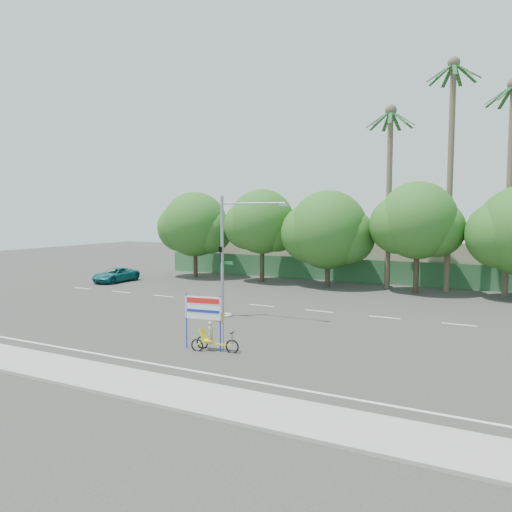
% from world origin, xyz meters
% --- Properties ---
extents(ground, '(120.00, 120.00, 0.00)m').
position_xyz_m(ground, '(0.00, 0.00, 0.00)').
color(ground, '#33302D').
rests_on(ground, ground).
extents(sidewalk_near, '(50.00, 2.40, 0.12)m').
position_xyz_m(sidewalk_near, '(0.00, -7.50, 0.06)').
color(sidewalk_near, gray).
rests_on(sidewalk_near, ground).
extents(fence, '(38.00, 0.08, 2.00)m').
position_xyz_m(fence, '(0.00, 21.50, 1.00)').
color(fence, '#336B3D').
rests_on(fence, ground).
extents(building_left, '(12.00, 8.00, 4.00)m').
position_xyz_m(building_left, '(-10.00, 26.00, 2.00)').
color(building_left, '#C1B999').
rests_on(building_left, ground).
extents(building_right, '(14.00, 8.00, 3.60)m').
position_xyz_m(building_right, '(8.00, 26.00, 1.80)').
color(building_right, '#C1B999').
rests_on(building_right, ground).
extents(tree_far_left, '(7.14, 6.00, 7.96)m').
position_xyz_m(tree_far_left, '(-14.05, 18.00, 4.76)').
color(tree_far_left, '#473828').
rests_on(tree_far_left, ground).
extents(tree_left, '(6.66, 5.60, 8.07)m').
position_xyz_m(tree_left, '(-7.05, 18.00, 5.06)').
color(tree_left, '#473828').
rests_on(tree_left, ground).
extents(tree_center, '(7.62, 6.40, 7.85)m').
position_xyz_m(tree_center, '(-1.05, 18.00, 4.47)').
color(tree_center, '#473828').
rests_on(tree_center, ground).
extents(tree_right, '(6.90, 5.80, 8.36)m').
position_xyz_m(tree_right, '(5.95, 18.00, 5.24)').
color(tree_right, '#473828').
rests_on(tree_right, ground).
extents(palm_tall, '(3.73, 3.79, 17.45)m').
position_xyz_m(palm_tall, '(8.00, 19.50, 10.46)').
color(palm_tall, '#70604C').
rests_on(palm_tall, ground).
extents(palm_mid, '(3.73, 3.79, 15.45)m').
position_xyz_m(palm_mid, '(12.00, 19.50, 9.40)').
color(palm_mid, '#70604C').
rests_on(palm_mid, ground).
extents(palm_short, '(3.73, 3.79, 14.45)m').
position_xyz_m(palm_short, '(3.50, 19.50, 8.86)').
color(palm_short, '#70604C').
rests_on(palm_short, ground).
extents(traffic_signal, '(4.72, 1.10, 7.00)m').
position_xyz_m(traffic_signal, '(-2.20, 3.98, 2.92)').
color(traffic_signal, gray).
rests_on(traffic_signal, ground).
extents(trike_billboard, '(2.54, 0.73, 2.51)m').
position_xyz_m(trike_billboard, '(0.76, -2.53, 1.01)').
color(trike_billboard, black).
rests_on(trike_billboard, ground).
extents(pickup_truck, '(2.13, 4.44, 1.22)m').
position_xyz_m(pickup_truck, '(-18.33, 12.04, 0.61)').
color(pickup_truck, '#0E5F62').
rests_on(pickup_truck, ground).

